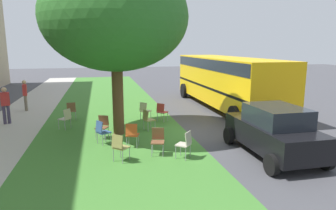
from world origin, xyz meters
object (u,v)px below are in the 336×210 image
object	(u,v)px
chair_0	(185,143)
street_tree	(115,18)
chair_2	(148,118)
chair_3	(132,133)
chair_6	(102,131)
chair_10	(71,110)
chair_7	(103,125)
pedestrian_1	(5,104)
chair_8	(145,110)
chair_4	(158,139)
school_bus	(225,78)
chair_1	(66,117)
pedestrian_0	(25,94)
parked_car	(273,131)
chair_9	(120,146)
chair_5	(162,111)

from	to	relation	value
chair_0	street_tree	bearing A→B (deg)	30.01
chair_0	chair_2	world-z (taller)	same
street_tree	chair_3	xyz separation A→B (m)	(-1.82, -0.34, -4.04)
chair_3	chair_6	bearing A→B (deg)	60.19
chair_10	chair_7	bearing A→B (deg)	-156.44
chair_10	chair_2	bearing A→B (deg)	-127.86
pedestrian_1	chair_8	bearing A→B (deg)	-97.02
chair_4	school_bus	bearing A→B (deg)	-38.38
chair_1	chair_7	distance (m)	2.26
school_bus	pedestrian_0	xyz separation A→B (m)	(1.77, 10.94, -0.83)
chair_6	chair_10	world-z (taller)	same
chair_1	pedestrian_0	distance (m)	5.09
chair_1	parked_car	size ratio (longest dim) A/B	0.24
parked_car	pedestrian_0	size ratio (longest dim) A/B	2.19
chair_8	chair_9	xyz separation A→B (m)	(-5.03, 1.53, 0.00)
chair_3	chair_9	xyz separation A→B (m)	(-1.23, 0.51, 0.00)
school_bus	chair_2	bearing A→B (deg)	125.74
chair_9	parked_car	world-z (taller)	parked_car
chair_4	parked_car	world-z (taller)	parked_car
street_tree	chair_3	bearing A→B (deg)	-169.29
chair_7	chair_9	size ratio (longest dim) A/B	1.00
pedestrian_0	chair_8	bearing A→B (deg)	-120.96
chair_9	pedestrian_1	bearing A→B (deg)	39.13
school_bus	chair_0	bearing A→B (deg)	148.14
chair_1	chair_3	xyz separation A→B (m)	(-3.03, -2.50, 0.00)
chair_3	chair_1	bearing A→B (deg)	39.56
chair_4	chair_6	distance (m)	2.28
chair_6	chair_2	bearing A→B (deg)	-52.49
chair_3	school_bus	xyz separation A→B (m)	(5.66, -5.91, 1.24)
chair_2	chair_6	distance (m)	2.40
street_tree	pedestrian_0	world-z (taller)	street_tree
chair_2	pedestrian_0	world-z (taller)	pedestrian_0
chair_5	chair_7	distance (m)	3.41
chair_2	chair_7	size ratio (longest dim) A/B	1.00
chair_3	chair_7	xyz separation A→B (m)	(1.36, 0.99, 0.00)
chair_0	chair_8	distance (m)	5.24
parked_car	school_bus	world-z (taller)	school_bus
chair_0	pedestrian_0	distance (m)	11.00
chair_1	chair_5	xyz separation A→B (m)	(0.36, -4.26, 0.00)
chair_1	pedestrian_1	bearing A→B (deg)	60.48
chair_0	chair_6	world-z (taller)	same
chair_5	chair_8	bearing A→B (deg)	60.84
chair_7	chair_10	distance (m)	3.53
chair_2	pedestrian_0	bearing A→B (deg)	47.66
pedestrian_0	pedestrian_1	xyz separation A→B (m)	(-2.86, 0.21, 0.00)
street_tree	chair_6	size ratio (longest dim) A/B	7.52
parked_car	chair_8	bearing A→B (deg)	30.69
chair_9	school_bus	xyz separation A→B (m)	(6.89, -6.42, 1.24)
chair_1	chair_8	distance (m)	3.60
chair_5	chair_6	size ratio (longest dim) A/B	1.00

